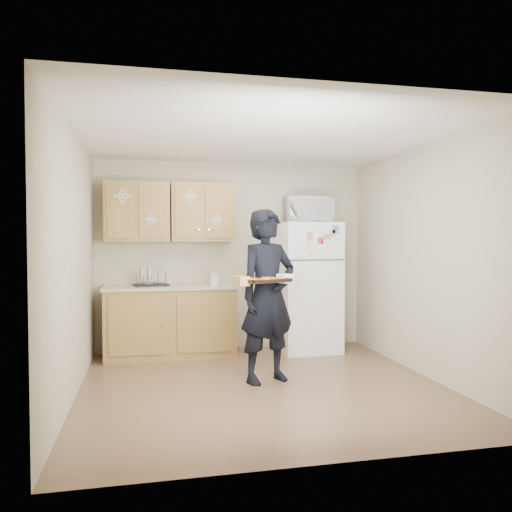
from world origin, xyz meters
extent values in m
plane|color=brown|center=(0.00, 0.00, 0.00)|extent=(3.60, 3.60, 0.00)
plane|color=white|center=(0.00, 0.00, 2.50)|extent=(3.60, 3.60, 0.00)
cube|color=#BAB196|center=(0.00, 1.80, 1.25)|extent=(3.60, 0.04, 2.50)
cube|color=#BAB196|center=(0.00, -1.80, 1.25)|extent=(3.60, 0.04, 2.50)
cube|color=#BAB196|center=(-1.80, 0.00, 1.25)|extent=(0.04, 3.60, 2.50)
cube|color=#BAB196|center=(1.80, 0.00, 1.25)|extent=(0.04, 3.60, 2.50)
cube|color=white|center=(0.95, 1.43, 0.85)|extent=(0.75, 0.70, 1.70)
cube|color=olive|center=(-0.85, 1.48, 0.43)|extent=(1.60, 0.60, 0.86)
cube|color=#B9B08E|center=(-0.85, 1.48, 0.88)|extent=(1.64, 0.64, 0.04)
cube|color=olive|center=(-1.25, 1.61, 1.83)|extent=(0.80, 0.33, 0.75)
cube|color=olive|center=(-0.43, 1.61, 1.83)|extent=(0.80, 0.33, 0.75)
cube|color=#DEA54E|center=(1.47, 1.67, 0.16)|extent=(0.20, 0.07, 0.32)
imported|color=black|center=(0.09, 0.14, 0.90)|extent=(0.77, 0.64, 1.79)
cube|color=black|center=(-0.02, -0.14, 1.08)|extent=(0.55, 0.48, 0.04)
cylinder|color=orange|center=(-0.09, -0.25, 1.09)|extent=(0.15, 0.15, 0.02)
cylinder|color=orange|center=(0.10, -0.17, 1.09)|extent=(0.15, 0.15, 0.02)
cylinder|color=orange|center=(-0.15, -0.11, 1.09)|extent=(0.15, 0.15, 0.02)
cylinder|color=orange|center=(0.05, -0.03, 1.09)|extent=(0.15, 0.15, 0.02)
imported|color=white|center=(0.93, 1.38, 1.86)|extent=(0.60, 0.41, 0.33)
cube|color=silver|center=(0.97, 1.41, 2.06)|extent=(0.35, 0.27, 0.07)
cube|color=black|center=(-1.09, 1.47, 0.98)|extent=(0.46, 0.38, 0.16)
imported|color=silver|center=(-1.12, 1.47, 0.94)|extent=(0.26, 0.26, 0.05)
imported|color=white|center=(-0.32, 1.37, 1.00)|extent=(0.11, 0.11, 0.20)
camera|label=1|loc=(-1.13, -4.86, 1.49)|focal=35.00mm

